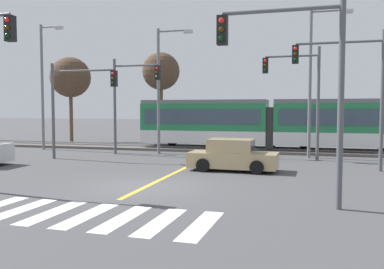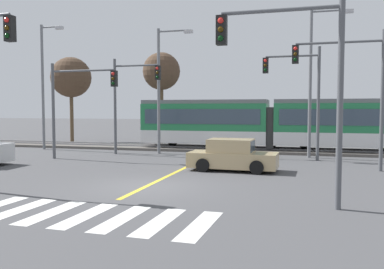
# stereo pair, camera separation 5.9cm
# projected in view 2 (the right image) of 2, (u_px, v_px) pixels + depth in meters

# --- Properties ---
(ground_plane) EXTENTS (200.00, 200.00, 0.00)m
(ground_plane) POSITION_uv_depth(u_px,v_px,m) (146.00, 187.00, 15.44)
(ground_plane) COLOR #474749
(track_bed) EXTENTS (120.00, 4.00, 0.18)m
(track_bed) POSITION_uv_depth(u_px,v_px,m) (222.00, 149.00, 29.23)
(track_bed) COLOR #56514C
(track_bed) RESTS_ON ground
(rail_near) EXTENTS (120.00, 0.08, 0.10)m
(rail_near) POSITION_uv_depth(u_px,v_px,m) (220.00, 148.00, 28.53)
(rail_near) COLOR #939399
(rail_near) RESTS_ON track_bed
(rail_far) EXTENTS (120.00, 0.08, 0.10)m
(rail_far) POSITION_uv_depth(u_px,v_px,m) (224.00, 146.00, 29.92)
(rail_far) COLOR #939399
(rail_far) RESTS_ON track_bed
(light_rail_tram) EXTENTS (18.50, 2.64, 3.43)m
(light_rail_tram) POSITION_uv_depth(u_px,v_px,m) (271.00, 122.00, 28.16)
(light_rail_tram) COLOR silver
(light_rail_tram) RESTS_ON track_bed
(crosswalk_stripe_1) EXTENTS (0.63, 2.81, 0.01)m
(crosswalk_stripe_1) POSITION_uv_depth(u_px,v_px,m) (20.00, 209.00, 11.89)
(crosswalk_stripe_1) COLOR silver
(crosswalk_stripe_1) RESTS_ON ground
(crosswalk_stripe_2) EXTENTS (0.63, 2.81, 0.01)m
(crosswalk_stripe_2) POSITION_uv_depth(u_px,v_px,m) (52.00, 212.00, 11.57)
(crosswalk_stripe_2) COLOR silver
(crosswalk_stripe_2) RESTS_ON ground
(crosswalk_stripe_3) EXTENTS (0.63, 2.81, 0.01)m
(crosswalk_stripe_3) POSITION_uv_depth(u_px,v_px,m) (86.00, 215.00, 11.25)
(crosswalk_stripe_3) COLOR silver
(crosswalk_stripe_3) RESTS_ON ground
(crosswalk_stripe_4) EXTENTS (0.63, 2.81, 0.01)m
(crosswalk_stripe_4) POSITION_uv_depth(u_px,v_px,m) (122.00, 218.00, 10.92)
(crosswalk_stripe_4) COLOR silver
(crosswalk_stripe_4) RESTS_ON ground
(crosswalk_stripe_5) EXTENTS (0.63, 2.81, 0.01)m
(crosswalk_stripe_5) POSITION_uv_depth(u_px,v_px,m) (160.00, 222.00, 10.60)
(crosswalk_stripe_5) COLOR silver
(crosswalk_stripe_5) RESTS_ON ground
(crosswalk_stripe_6) EXTENTS (0.63, 2.81, 0.01)m
(crosswalk_stripe_6) POSITION_uv_depth(u_px,v_px,m) (200.00, 225.00, 10.27)
(crosswalk_stripe_6) COLOR silver
(crosswalk_stripe_6) RESTS_ON ground
(lane_centre_line) EXTENTS (0.20, 14.74, 0.01)m
(lane_centre_line) POSITION_uv_depth(u_px,v_px,m) (184.00, 168.00, 20.24)
(lane_centre_line) COLOR gold
(lane_centre_line) RESTS_ON ground
(sedan_crossing) EXTENTS (4.24, 2.00, 1.52)m
(sedan_crossing) POSITION_uv_depth(u_px,v_px,m) (233.00, 156.00, 19.44)
(sedan_crossing) COLOR tan
(sedan_crossing) RESTS_ON ground
(traffic_light_far_left) EXTENTS (3.25, 0.38, 6.20)m
(traffic_light_far_left) POSITION_uv_depth(u_px,v_px,m) (130.00, 92.00, 26.19)
(traffic_light_far_left) COLOR #515459
(traffic_light_far_left) RESTS_ON ground
(traffic_light_near_right) EXTENTS (3.75, 0.38, 6.39)m
(traffic_light_near_right) POSITION_uv_depth(u_px,v_px,m) (297.00, 67.00, 11.99)
(traffic_light_near_right) COLOR #515459
(traffic_light_near_right) RESTS_ON ground
(traffic_light_far_right) EXTENTS (3.25, 0.38, 6.49)m
(traffic_light_far_right) POSITION_uv_depth(u_px,v_px,m) (300.00, 87.00, 23.35)
(traffic_light_far_right) COLOR #515459
(traffic_light_far_right) RESTS_ON ground
(traffic_light_mid_left) EXTENTS (4.25, 0.38, 5.64)m
(traffic_light_mid_left) POSITION_uv_depth(u_px,v_px,m) (75.00, 95.00, 23.62)
(traffic_light_mid_left) COLOR #515459
(traffic_light_mid_left) RESTS_ON ground
(traffic_light_mid_right) EXTENTS (4.25, 0.38, 6.66)m
(traffic_light_mid_right) POSITION_uv_depth(u_px,v_px,m) (352.00, 79.00, 19.38)
(traffic_light_mid_right) COLOR #515459
(traffic_light_mid_right) RESTS_ON ground
(street_lamp_west) EXTENTS (1.87, 0.28, 9.04)m
(street_lamp_west) POSITION_uv_depth(u_px,v_px,m) (44.00, 80.00, 29.54)
(street_lamp_west) COLOR slate
(street_lamp_west) RESTS_ON ground
(street_lamp_centre) EXTENTS (2.43, 0.28, 8.20)m
(street_lamp_centre) POSITION_uv_depth(u_px,v_px,m) (162.00, 82.00, 26.64)
(street_lamp_centre) COLOR slate
(street_lamp_centre) RESTS_ON ground
(street_lamp_east) EXTENTS (2.45, 0.28, 8.93)m
(street_lamp_east) POSITION_uv_depth(u_px,v_px,m) (314.00, 73.00, 24.30)
(street_lamp_east) COLOR slate
(street_lamp_east) RESTS_ON ground
(bare_tree_far_west) EXTENTS (3.59, 3.59, 7.60)m
(bare_tree_far_west) POSITION_uv_depth(u_px,v_px,m) (71.00, 78.00, 36.38)
(bare_tree_far_west) COLOR brown
(bare_tree_far_west) RESTS_ON ground
(bare_tree_west) EXTENTS (3.22, 3.22, 7.82)m
(bare_tree_west) POSITION_uv_depth(u_px,v_px,m) (161.00, 72.00, 34.87)
(bare_tree_west) COLOR brown
(bare_tree_west) RESTS_ON ground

